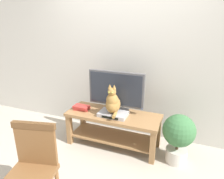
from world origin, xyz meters
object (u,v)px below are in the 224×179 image
object	(u,v)px
cat	(113,102)
book_stack	(82,108)
tv	(116,91)
wooden_chair	(32,166)
tv_stand	(113,123)
potted_plant	(179,135)
media_box	(113,114)

from	to	relation	value
cat	book_stack	bearing A→B (deg)	175.68
tv	wooden_chair	size ratio (longest dim) A/B	0.88
tv_stand	potted_plant	size ratio (longest dim) A/B	2.02
cat	book_stack	xyz separation A→B (m)	(-0.52, 0.04, -0.18)
tv	cat	bearing A→B (deg)	-83.33
tv	media_box	world-z (taller)	tv
tv_stand	tv	size ratio (longest dim) A/B	1.65
tv_stand	media_box	xyz separation A→B (m)	(0.02, -0.06, 0.18)
book_stack	potted_plant	distance (m)	1.42
wooden_chair	book_stack	bearing A→B (deg)	100.20
potted_plant	wooden_chair	bearing A→B (deg)	-132.43
cat	potted_plant	world-z (taller)	cat
cat	wooden_chair	size ratio (longest dim) A/B	0.46
media_box	potted_plant	xyz separation A→B (m)	(0.89, 0.01, -0.14)
tv_stand	media_box	size ratio (longest dim) A/B	3.39
tv_stand	media_box	distance (m)	0.19
potted_plant	media_box	bearing A→B (deg)	-179.29
tv_stand	wooden_chair	size ratio (longest dim) A/B	1.45
book_stack	tv_stand	bearing A→B (deg)	3.64
tv_stand	wooden_chair	xyz separation A→B (m)	(-0.26, -1.33, 0.19)
tv_stand	cat	xyz separation A→B (m)	(0.02, -0.07, 0.36)
tv_stand	cat	size ratio (longest dim) A/B	3.18
cat	book_stack	size ratio (longest dim) A/B	1.77
tv_stand	media_box	world-z (taller)	media_box
tv_stand	potted_plant	world-z (taller)	potted_plant
tv	wooden_chair	world-z (taller)	tv
tv	wooden_chair	distance (m)	1.49
wooden_chair	tv	bearing A→B (deg)	79.56
media_box	wooden_chair	size ratio (longest dim) A/B	0.43
book_stack	potted_plant	bearing A→B (deg)	-0.57
wooden_chair	tv_stand	bearing A→B (deg)	78.78
wooden_chair	cat	bearing A→B (deg)	77.29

